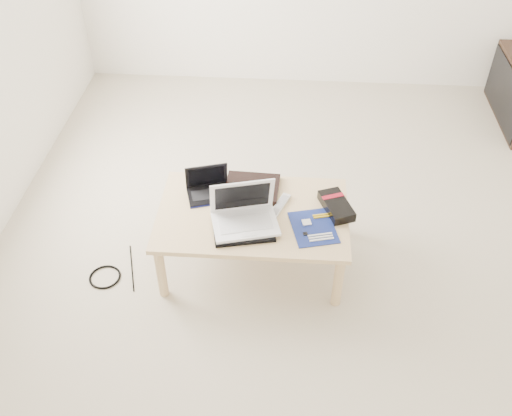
# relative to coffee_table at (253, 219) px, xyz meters

# --- Properties ---
(ground) EXTENTS (4.00, 4.00, 0.00)m
(ground) POSITION_rel_coffee_table_xyz_m (0.33, 0.31, -0.35)
(ground) COLOR beige
(ground) RESTS_ON ground
(coffee_table) EXTENTS (1.10, 0.70, 0.40)m
(coffee_table) POSITION_rel_coffee_table_xyz_m (0.00, 0.00, 0.00)
(coffee_table) COLOR tan
(coffee_table) RESTS_ON ground
(book) EXTENTS (0.33, 0.28, 0.03)m
(book) POSITION_rel_coffee_table_xyz_m (-0.02, 0.21, 0.06)
(book) COLOR black
(book) RESTS_ON coffee_table
(netbook) EXTENTS (0.29, 0.25, 0.18)m
(netbook) POSITION_rel_coffee_table_xyz_m (-0.28, 0.15, 0.09)
(netbook) COLOR black
(netbook) RESTS_ON coffee_table
(tablet) EXTENTS (0.28, 0.24, 0.01)m
(tablet) POSITION_rel_coffee_table_xyz_m (-0.05, 0.02, 0.05)
(tablet) COLOR black
(tablet) RESTS_ON coffee_table
(remote) EXTENTS (0.13, 0.23, 0.02)m
(remote) POSITION_rel_coffee_table_xyz_m (0.15, 0.06, 0.06)
(remote) COLOR silver
(remote) RESTS_ON coffee_table
(neoprene_sleeve) EXTENTS (0.38, 0.31, 0.02)m
(neoprene_sleeve) POSITION_rel_coffee_table_xyz_m (-0.04, -0.15, 0.06)
(neoprene_sleeve) COLOR black
(neoprene_sleeve) RESTS_ON coffee_table
(white_laptop) EXTENTS (0.41, 0.34, 0.26)m
(white_laptop) POSITION_rel_coffee_table_xyz_m (-0.04, -0.10, 0.12)
(white_laptop) COLOR white
(white_laptop) RESTS_ON neoprene_sleeve
(motherboard) EXTENTS (0.30, 0.34, 0.01)m
(motherboard) POSITION_rel_coffee_table_xyz_m (0.35, -0.10, 0.05)
(motherboard) COLOR #0E1459
(motherboard) RESTS_ON coffee_table
(gpu_box) EXTENTS (0.22, 0.29, 0.06)m
(gpu_box) POSITION_rel_coffee_table_xyz_m (0.48, 0.06, 0.08)
(gpu_box) COLOR black
(gpu_box) RESTS_ON coffee_table
(cable_coil) EXTENTS (0.12, 0.12, 0.01)m
(cable_coil) POSITION_rel_coffee_table_xyz_m (-0.07, -0.02, 0.05)
(cable_coil) COLOR black
(cable_coil) RESTS_ON coffee_table
(floor_cable_coil) EXTENTS (0.22, 0.22, 0.01)m
(floor_cable_coil) POSITION_rel_coffee_table_xyz_m (-0.88, -0.21, -0.34)
(floor_cable_coil) COLOR black
(floor_cable_coil) RESTS_ON ground
(floor_cable_trail) EXTENTS (0.12, 0.37, 0.01)m
(floor_cable_trail) POSITION_rel_coffee_table_xyz_m (-0.74, -0.12, -0.35)
(floor_cable_trail) COLOR black
(floor_cable_trail) RESTS_ON ground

